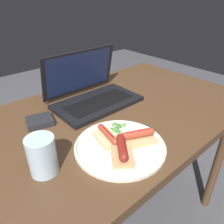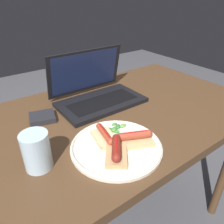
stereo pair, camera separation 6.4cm
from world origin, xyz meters
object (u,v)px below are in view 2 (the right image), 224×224
object	(u,v)px
plate	(116,146)
external_drive	(42,117)
laptop	(97,93)
drinking_glass	(37,151)

from	to	relation	value
plate	external_drive	bearing A→B (deg)	112.39
laptop	drinking_glass	size ratio (longest dim) A/B	3.28
drinking_glass	external_drive	world-z (taller)	drinking_glass
drinking_glass	external_drive	bearing A→B (deg)	67.46
external_drive	laptop	bearing A→B (deg)	17.59
laptop	drinking_glass	world-z (taller)	laptop
laptop	plate	world-z (taller)	laptop
drinking_glass	external_drive	xyz separation A→B (m)	(0.10, 0.24, -0.05)
external_drive	drinking_glass	bearing A→B (deg)	-97.45
plate	drinking_glass	world-z (taller)	drinking_glass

